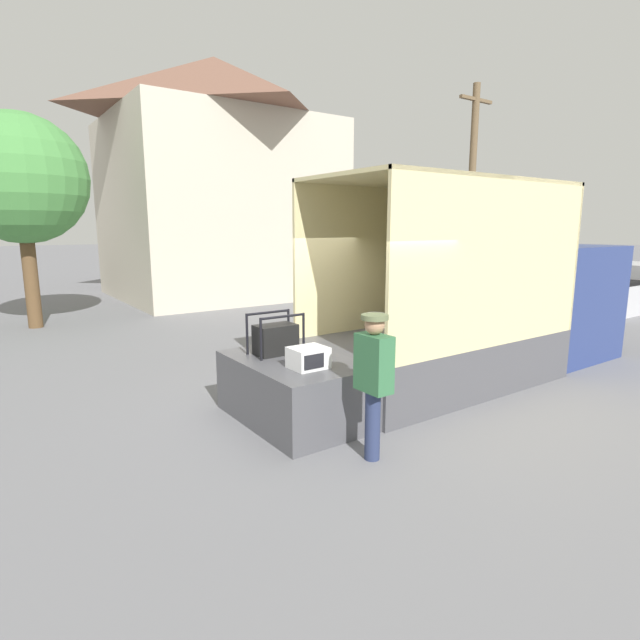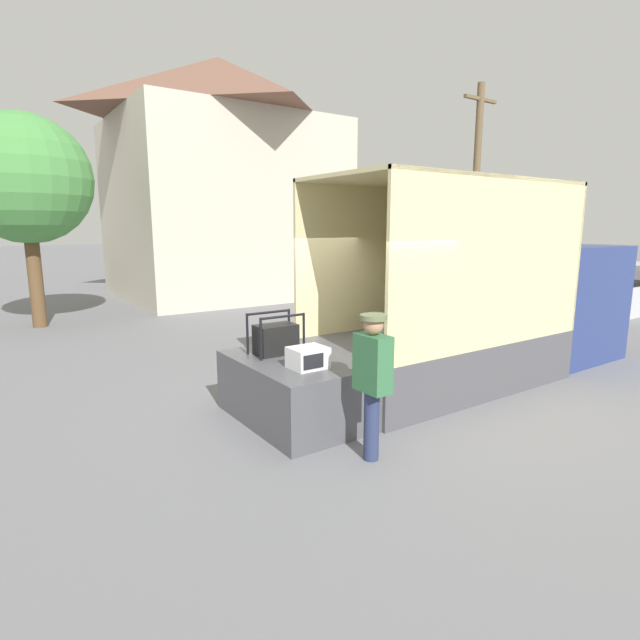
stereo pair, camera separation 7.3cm
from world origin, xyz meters
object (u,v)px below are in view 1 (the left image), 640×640
(portable_generator, at_px, (277,338))
(worker_person, at_px, (374,372))
(box_truck, at_px, (499,316))
(utility_pole, at_px, (471,188))
(street_tree, at_px, (20,180))
(pickup_truck_silver, at_px, (623,290))
(microwave, at_px, (308,358))

(portable_generator, xyz_separation_m, worker_person, (0.12, -1.97, -0.04))
(box_truck, distance_m, utility_pole, 11.85)
(worker_person, height_order, street_tree, street_tree)
(portable_generator, distance_m, worker_person, 1.98)
(utility_pole, bearing_deg, pickup_truck_silver, -81.75)
(street_tree, bearing_deg, microwave, -77.82)
(microwave, relative_size, worker_person, 0.27)
(portable_generator, height_order, street_tree, street_tree)
(pickup_truck_silver, distance_m, utility_pole, 6.76)
(street_tree, bearing_deg, portable_generator, -76.47)
(utility_pole, distance_m, street_tree, 15.50)
(box_truck, distance_m, portable_generator, 4.67)
(microwave, height_order, utility_pole, utility_pole)
(portable_generator, bearing_deg, microwave, -92.45)
(worker_person, bearing_deg, microwave, 98.31)
(box_truck, bearing_deg, portable_generator, 175.13)
(microwave, relative_size, utility_pole, 0.06)
(box_truck, bearing_deg, worker_person, -160.85)
(worker_person, distance_m, street_tree, 11.73)
(pickup_truck_silver, xyz_separation_m, utility_pole, (-0.82, 5.67, 3.58))
(pickup_truck_silver, bearing_deg, worker_person, -165.85)
(box_truck, height_order, pickup_truck_silver, box_truck)
(portable_generator, distance_m, pickup_truck_silver, 14.07)
(microwave, xyz_separation_m, street_tree, (-2.17, 10.05, 2.86))
(box_truck, relative_size, pickup_truck_silver, 1.34)
(microwave, relative_size, street_tree, 0.08)
(box_truck, relative_size, worker_person, 3.91)
(pickup_truck_silver, bearing_deg, box_truck, -168.36)
(microwave, distance_m, street_tree, 10.67)
(box_truck, height_order, street_tree, street_tree)
(worker_person, bearing_deg, pickup_truck_silver, 14.15)
(box_truck, distance_m, pickup_truck_silver, 9.53)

